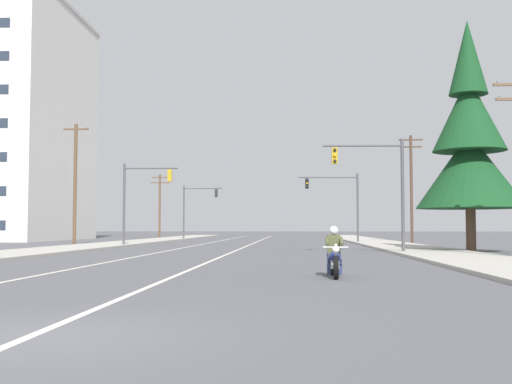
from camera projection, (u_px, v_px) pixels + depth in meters
ground_plane at (37, 337)px, 8.14m from camera, size 400.00×400.00×0.00m
lane_stripe_center at (252, 244)px, 53.00m from camera, size 0.16×100.00×0.01m
lane_stripe_left at (204, 244)px, 53.24m from camera, size 0.16×100.00×0.01m
sidewalk_kerb_right at (392, 245)px, 47.39m from camera, size 4.40×110.00×0.14m
sidewalk_kerb_left at (110, 245)px, 48.64m from camera, size 4.40×110.00×0.14m
motorcycle_with_rider at (334, 257)px, 17.92m from camera, size 0.70×2.19×1.46m
traffic_signal_near_right at (380, 178)px, 33.94m from camera, size 4.39×0.47×6.20m
traffic_signal_near_left at (139, 192)px, 47.16m from camera, size 4.15×0.37×6.20m
traffic_signal_mid_right at (340, 197)px, 55.69m from camera, size 5.38×0.60×6.20m
traffic_signal_mid_left at (195, 204)px, 71.78m from camera, size 4.52×0.47×6.20m
utility_pole_left_near at (75, 182)px, 48.50m from camera, size 1.97×0.26×9.44m
utility_pole_right_far at (411, 185)px, 57.17m from camera, size 2.19×0.26×9.82m
utility_pole_left_far at (160, 204)px, 78.90m from camera, size 2.40×0.26×8.07m
conifer_tree_right_verge_near at (469, 145)px, 35.98m from camera, size 6.10×6.10×13.43m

